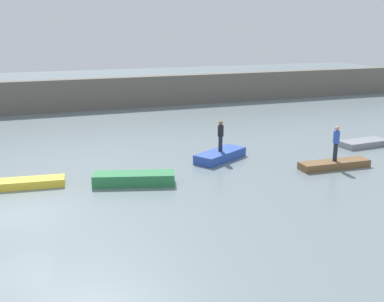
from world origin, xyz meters
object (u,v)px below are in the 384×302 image
at_px(rowboat_brown, 334,164).
at_px(person_dark_shirt, 221,134).
at_px(rowboat_grey, 363,143).
at_px(rowboat_green, 134,179).
at_px(rowboat_yellow, 26,183).
at_px(rowboat_blue, 220,155).
at_px(person_blue_shirt, 336,142).

distance_m(rowboat_brown, person_dark_shirt, 6.12).
bearing_deg(rowboat_brown, rowboat_grey, 37.83).
bearing_deg(rowboat_green, person_dark_shirt, 40.48).
bearing_deg(rowboat_grey, rowboat_yellow, 178.43).
bearing_deg(rowboat_yellow, rowboat_blue, 12.34).
distance_m(rowboat_grey, person_dark_shirt, 9.48).
height_order(rowboat_green, rowboat_brown, rowboat_green).
relative_size(rowboat_blue, rowboat_grey, 1.10).
height_order(rowboat_green, person_dark_shirt, person_dark_shirt).
bearing_deg(rowboat_yellow, rowboat_green, -9.67).
xyz_separation_m(rowboat_grey, person_dark_shirt, (-9.39, 0.23, 1.27)).
relative_size(rowboat_brown, person_dark_shirt, 2.25).
bearing_deg(person_dark_shirt, rowboat_yellow, -174.12).
distance_m(rowboat_yellow, rowboat_grey, 19.51).
xyz_separation_m(rowboat_brown, person_dark_shirt, (-4.92, 3.43, 1.26)).
xyz_separation_m(rowboat_yellow, person_dark_shirt, (10.10, 1.04, 1.26)).
xyz_separation_m(person_blue_shirt, person_dark_shirt, (-4.92, 3.43, 0.05)).
bearing_deg(rowboat_yellow, rowboat_grey, 8.85).
relative_size(rowboat_green, person_blue_shirt, 2.05).
bearing_deg(rowboat_green, person_blue_shirt, 10.82).
distance_m(rowboat_grey, person_blue_shirt, 5.63).
bearing_deg(rowboat_blue, person_blue_shirt, -65.44).
distance_m(rowboat_blue, rowboat_grey, 9.39).
bearing_deg(person_blue_shirt, person_dark_shirt, 145.12).
distance_m(rowboat_blue, person_blue_shirt, 6.10).
bearing_deg(person_dark_shirt, person_blue_shirt, -34.88).
height_order(rowboat_yellow, person_blue_shirt, person_blue_shirt).
height_order(rowboat_blue, person_blue_shirt, person_blue_shirt).
xyz_separation_m(rowboat_green, person_dark_shirt, (5.40, 2.40, 1.17)).
xyz_separation_m(rowboat_blue, person_blue_shirt, (4.92, -3.43, 1.15)).
bearing_deg(rowboat_brown, rowboat_yellow, 173.24).
height_order(rowboat_yellow, rowboat_blue, rowboat_blue).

